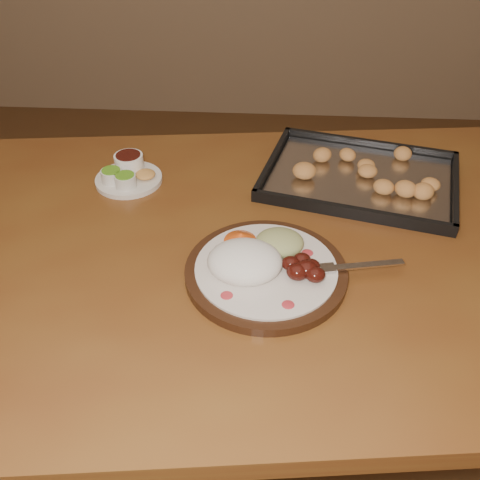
{
  "coord_description": "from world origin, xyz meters",
  "views": [
    {
      "loc": [
        0.35,
        -0.95,
        1.4
      ],
      "look_at": [
        0.3,
        -0.17,
        0.77
      ],
      "focal_mm": 40.0,
      "sensor_mm": 36.0,
      "label": 1
    }
  ],
  "objects": [
    {
      "name": "ground",
      "position": [
        0.0,
        0.0,
        0.0
      ],
      "size": [
        4.0,
        4.0,
        0.0
      ],
      "primitive_type": "plane",
      "color": "brown",
      "rests_on": "ground"
    },
    {
      "name": "dining_table",
      "position": [
        0.29,
        -0.15,
        0.65
      ],
      "size": [
        1.59,
        1.07,
        0.75
      ],
      "rotation": [
        0.0,
        0.0,
        0.12
      ],
      "color": "brown",
      "rests_on": "ground"
    },
    {
      "name": "dinner_plate",
      "position": [
        0.35,
        -0.24,
        0.77
      ],
      "size": [
        0.39,
        0.29,
        0.07
      ],
      "rotation": [
        0.0,
        0.0,
        0.01
      ],
      "color": "black",
      "rests_on": "dining_table"
    },
    {
      "name": "condiment_saucer",
      "position": [
        0.04,
        0.05,
        0.77
      ],
      "size": [
        0.15,
        0.15,
        0.05
      ],
      "rotation": [
        0.0,
        0.0,
        -0.16
      ],
      "color": "silver",
      "rests_on": "dining_table"
    },
    {
      "name": "baking_tray",
      "position": [
        0.55,
        0.08,
        0.76
      ],
      "size": [
        0.48,
        0.4,
        0.04
      ],
      "rotation": [
        0.0,
        0.0,
        -0.24
      ],
      "color": "black",
      "rests_on": "dining_table"
    }
  ]
}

